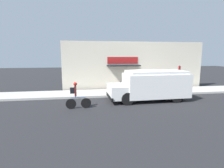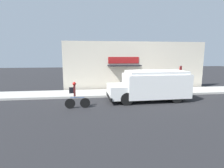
% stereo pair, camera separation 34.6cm
% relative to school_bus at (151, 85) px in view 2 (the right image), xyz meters
% --- Properties ---
extents(ground_plane, '(70.00, 70.00, 0.00)m').
position_rel_school_bus_xyz_m(ground_plane, '(-0.01, 1.26, -1.14)').
color(ground_plane, '#232326').
extents(sidewalk, '(28.00, 2.57, 0.16)m').
position_rel_school_bus_xyz_m(sidewalk, '(-0.01, 2.54, -1.06)').
color(sidewalk, '#ADAAA3').
rests_on(sidewalk, ground_plane).
extents(storefront, '(13.68, 1.04, 4.55)m').
position_rel_school_bus_xyz_m(storefront, '(-0.04, 4.19, 1.14)').
color(storefront, beige).
rests_on(storefront, ground_plane).
extents(school_bus, '(5.82, 2.77, 2.18)m').
position_rel_school_bus_xyz_m(school_bus, '(0.00, 0.00, 0.00)').
color(school_bus, white).
rests_on(school_bus, ground_plane).
extents(cyclist, '(1.57, 0.22, 1.68)m').
position_rel_school_bus_xyz_m(cyclist, '(-5.34, -1.32, -0.32)').
color(cyclist, black).
rests_on(cyclist, ground_plane).
extents(stop_sign_post, '(0.45, 0.45, 2.27)m').
position_rel_school_bus_xyz_m(stop_sign_post, '(3.23, 1.89, 0.54)').
color(stop_sign_post, slate).
rests_on(stop_sign_post, sidewalk).
extents(trash_bin, '(0.59, 0.59, 0.95)m').
position_rel_school_bus_xyz_m(trash_bin, '(-1.01, 3.30, -0.51)').
color(trash_bin, '#38383D').
rests_on(trash_bin, sidewalk).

